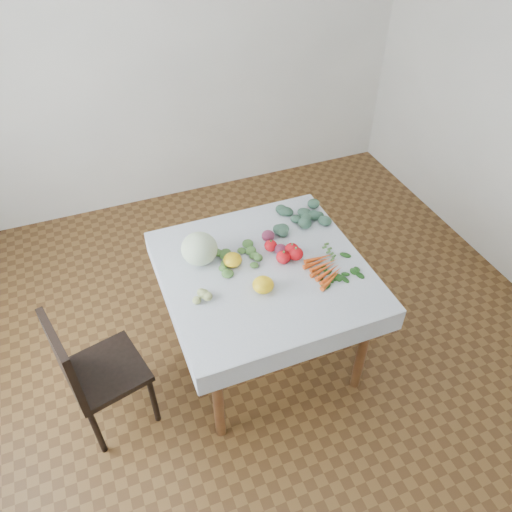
{
  "coord_description": "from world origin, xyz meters",
  "views": [
    {
      "loc": [
        -0.79,
        -1.88,
        2.68
      ],
      "look_at": [
        -0.03,
        0.05,
        0.82
      ],
      "focal_mm": 35.0,
      "sensor_mm": 36.0,
      "label": 1
    }
  ],
  "objects": [
    {
      "name": "tomato_d",
      "position": [
        0.12,
        0.01,
        0.79
      ],
      "size": [
        0.11,
        0.11,
        0.07
      ],
      "primitive_type": "ellipsoid",
      "rotation": [
        0.0,
        0.0,
        0.42
      ],
      "color": "red",
      "rests_on": "tablecloth"
    },
    {
      "name": "heirloom_front",
      "position": [
        -0.07,
        -0.15,
        0.8
      ],
      "size": [
        0.14,
        0.14,
        0.08
      ],
      "primitive_type": "ellipsoid",
      "rotation": [
        0.0,
        0.0,
        -0.27
      ],
      "color": "yellow",
      "rests_on": "tablecloth"
    },
    {
      "name": "ground",
      "position": [
        0.0,
        0.0,
        0.0
      ],
      "size": [
        4.0,
        4.0,
        0.0
      ],
      "primitive_type": "plane",
      "color": "brown"
    },
    {
      "name": "onion_b",
      "position": [
        0.14,
        0.08,
        0.79
      ],
      "size": [
        0.08,
        0.08,
        0.06
      ],
      "primitive_type": "ellipsoid",
      "rotation": [
        0.0,
        0.0,
        0.03
      ],
      "color": "#4E1633",
      "rests_on": "tablecloth"
    },
    {
      "name": "basil_bunch",
      "position": [
        0.37,
        -0.16,
        0.76
      ],
      "size": [
        0.26,
        0.18,
        0.01
      ],
      "color": "#1E4A17",
      "rests_on": "tablecloth"
    },
    {
      "name": "onion_a",
      "position": [
        0.11,
        0.22,
        0.79
      ],
      "size": [
        0.1,
        0.1,
        0.07
      ],
      "primitive_type": "ellipsoid",
      "rotation": [
        0.0,
        0.0,
        0.42
      ],
      "color": "#4E1633",
      "rests_on": "tablecloth"
    },
    {
      "name": "tablecloth",
      "position": [
        0.0,
        0.0,
        0.75
      ],
      "size": [
        1.12,
        1.12,
        0.01
      ],
      "primitive_type": "cube",
      "color": "white",
      "rests_on": "table"
    },
    {
      "name": "tomatillo_cluster",
      "position": [
        -0.41,
        -0.07,
        0.78
      ],
      "size": [
        0.1,
        0.12,
        0.04
      ],
      "color": "tan",
      "rests_on": "tablecloth"
    },
    {
      "name": "dill_bunch",
      "position": [
        -0.11,
        0.12,
        0.77
      ],
      "size": [
        0.26,
        0.21,
        0.03
      ],
      "color": "#55873D",
      "rests_on": "tablecloth"
    },
    {
      "name": "cabbage",
      "position": [
        -0.31,
        0.19,
        0.85
      ],
      "size": [
        0.21,
        0.21,
        0.18
      ],
      "primitive_type": "ellipsoid",
      "rotation": [
        0.0,
        0.0,
        0.01
      ],
      "color": "#B2C6A6",
      "rests_on": "tablecloth"
    },
    {
      "name": "chair",
      "position": [
        -1.04,
        -0.12,
        0.49
      ],
      "size": [
        0.47,
        0.47,
        0.86
      ],
      "color": "black",
      "rests_on": "ground"
    },
    {
      "name": "back_wall",
      "position": [
        0.0,
        2.0,
        1.35
      ],
      "size": [
        4.0,
        0.04,
        2.7
      ],
      "primitive_type": "cube",
      "color": "white",
      "rests_on": "ground"
    },
    {
      "name": "heirloom_back",
      "position": [
        -0.15,
        0.1,
        0.79
      ],
      "size": [
        0.12,
        0.12,
        0.07
      ],
      "primitive_type": "ellipsoid",
      "rotation": [
        0.0,
        0.0,
        -0.1
      ],
      "color": "yellow",
      "rests_on": "tablecloth"
    },
    {
      "name": "kale_bunch",
      "position": [
        0.36,
        0.36,
        0.78
      ],
      "size": [
        0.35,
        0.3,
        0.05
      ],
      "color": "#3C6251",
      "rests_on": "tablecloth"
    },
    {
      "name": "tomato_c",
      "position": [
        0.2,
        0.01,
        0.79
      ],
      "size": [
        0.09,
        0.09,
        0.08
      ],
      "primitive_type": "ellipsoid",
      "rotation": [
        0.0,
        0.0,
        -0.01
      ],
      "color": "red",
      "rests_on": "tablecloth"
    },
    {
      "name": "carrot_bunch",
      "position": [
        0.31,
        -0.14,
        0.77
      ],
      "size": [
        0.19,
        0.26,
        0.03
      ],
      "color": "#DD5418",
      "rests_on": "tablecloth"
    },
    {
      "name": "tomato_b",
      "position": [
        0.19,
        0.05,
        0.79
      ],
      "size": [
        0.11,
        0.11,
        0.07
      ],
      "primitive_type": "ellipsoid",
      "rotation": [
        0.0,
        0.0,
        -0.31
      ],
      "color": "red",
      "rests_on": "tablecloth"
    },
    {
      "name": "tomato_a",
      "position": [
        0.09,
        0.13,
        0.79
      ],
      "size": [
        0.09,
        0.09,
        0.07
      ],
      "primitive_type": "ellipsoid",
      "rotation": [
        0.0,
        0.0,
        0.25
      ],
      "color": "red",
      "rests_on": "tablecloth"
    },
    {
      "name": "table",
      "position": [
        0.0,
        0.0,
        0.65
      ],
      "size": [
        1.0,
        1.0,
        0.75
      ],
      "color": "brown",
      "rests_on": "ground"
    }
  ]
}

